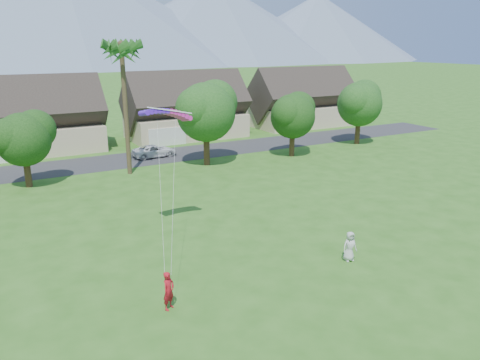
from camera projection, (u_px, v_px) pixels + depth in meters
ground at (341, 308)px, 22.33m from camera, size 500.00×500.00×0.00m
street at (134, 159)px, 50.90m from camera, size 90.00×7.00×0.01m
kite_flyer at (169, 291)px, 21.99m from camera, size 0.83×0.76×1.90m
watcher at (350, 246)px, 26.95m from camera, size 0.95×0.70×1.77m
parked_car at (155, 151)px, 51.82m from camera, size 4.92×2.44×1.34m
mountain_ridge at (20, 9)px, 237.44m from camera, size 540.00×240.00×70.00m
houses_row at (115, 117)px, 57.72m from camera, size 72.75×8.19×8.86m
tree_row at (137, 124)px, 43.88m from camera, size 62.27×6.67×8.45m
fan_palm at (121, 47)px, 42.03m from camera, size 3.00×3.00×13.80m
parafoil_kite at (166, 112)px, 28.67m from camera, size 3.25×1.17×0.50m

